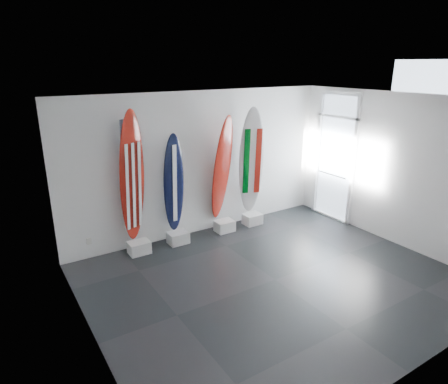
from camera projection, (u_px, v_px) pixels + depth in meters
floor at (275, 280)px, 6.68m from camera, size 6.00×6.00×0.00m
ceiling at (284, 100)px, 5.74m from camera, size 6.00×6.00×0.00m
wall_back at (202, 164)px, 8.22m from camera, size 6.00×0.00×6.00m
wall_front at (430, 261)px, 4.21m from camera, size 6.00×0.00×6.00m
wall_left at (85, 240)px, 4.69m from camera, size 0.00×5.00×5.00m
wall_right at (396, 170)px, 7.74m from camera, size 0.00×5.00×5.00m
display_block_usa at (139, 247)px, 7.58m from camera, size 0.40×0.30×0.24m
surfboard_usa at (132, 178)px, 7.23m from camera, size 0.62×0.43×2.53m
display_block_navy at (178, 238)px, 8.01m from camera, size 0.40×0.30×0.24m
surfboard_navy at (174, 184)px, 7.73m from camera, size 0.47×0.22×2.02m
display_block_swiss at (225, 226)px, 8.58m from camera, size 0.40×0.30×0.24m
surfboard_swiss at (222, 169)px, 8.26m from camera, size 0.63×0.58×2.31m
display_block_italy at (252, 219)px, 8.96m from camera, size 0.40×0.30×0.24m
surfboard_italy at (251, 162)px, 8.63m from camera, size 0.63×0.49×2.42m
wall_outlet at (89, 241)px, 7.31m from camera, size 0.09×0.02×0.13m
glass_door at (335, 159)px, 8.99m from camera, size 0.12×1.16×2.85m
balcony at (368, 188)px, 9.96m from camera, size 2.80×2.20×1.20m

